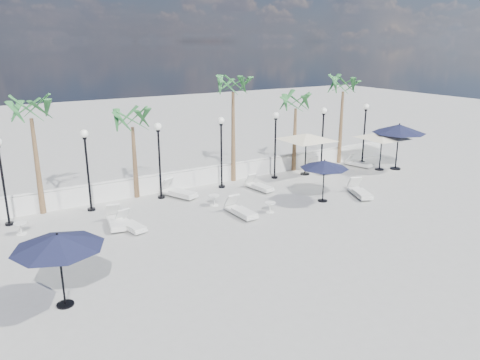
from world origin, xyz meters
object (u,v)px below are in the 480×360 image
lounger_7 (319,168)px  parasol_navy_mid (324,165)px  parasol_navy_left (58,242)px  parasol_navy_right (399,129)px  lounger_4 (259,186)px  parasol_cream_sq_a (306,134)px  lounger_6 (359,163)px  lounger_1 (116,221)px  lounger_3 (241,210)px  lounger_5 (360,191)px  lounger_2 (178,192)px  parasol_cream_sq_b (383,132)px  lounger_0 (131,224)px

lounger_7 → parasol_navy_mid: bearing=-122.3°
parasol_navy_left → parasol_navy_right: size_ratio=0.83×
lounger_4 → parasol_cream_sq_a: (4.01, 1.12, 2.23)m
lounger_6 → lounger_7: 2.95m
lounger_1 → parasol_cream_sq_a: parasol_cream_sq_a is taller
parasol_navy_right → parasol_navy_left: bearing=-164.7°
lounger_3 → lounger_7: size_ratio=1.00×
lounger_7 → parasol_navy_mid: parasol_navy_mid is taller
lounger_3 → lounger_5: 6.71m
lounger_2 → parasol_navy_mid: 7.46m
lounger_5 → parasol_cream_sq_b: bearing=55.5°
lounger_0 → parasol_cream_sq_a: 12.22m
lounger_4 → parasol_cream_sq_b: parasol_cream_sq_b is taller
lounger_7 → parasol_navy_right: bearing=-17.5°
lounger_1 → parasol_navy_mid: 10.13m
lounger_0 → lounger_3: (4.83, -1.00, 0.02)m
parasol_navy_right → lounger_7: bearing=156.2°
lounger_5 → parasol_cream_sq_a: size_ratio=0.39×
lounger_0 → parasol_navy_right: parasol_navy_right is taller
parasol_cream_sq_b → lounger_4: bearing=177.1°
lounger_5 → parasol_navy_right: (5.76, 2.72, 2.27)m
lounger_4 → parasol_navy_left: size_ratio=0.70×
lounger_4 → parasol_cream_sq_a: size_ratio=0.35×
lounger_5 → lounger_7: lounger_5 is taller
lounger_4 → lounger_7: size_ratio=0.94×
lounger_1 → lounger_4: bearing=17.3°
lounger_4 → lounger_5: lounger_5 is taller
parasol_cream_sq_a → parasol_cream_sq_b: parasol_cream_sq_a is taller
lounger_5 → parasol_cream_sq_a: bearing=110.3°
lounger_7 → parasol_navy_right: (4.47, -1.97, 2.28)m
lounger_6 → parasol_cream_sq_b: 2.52m
lounger_0 → parasol_navy_mid: 9.59m
lounger_0 → lounger_6: (15.72, 2.56, -0.01)m
parasol_navy_left → lounger_1: bearing=59.6°
lounger_5 → lounger_6: (4.22, 4.32, -0.04)m
lounger_2 → parasol_cream_sq_b: size_ratio=0.43×
lounger_1 → lounger_5: 12.18m
parasol_navy_mid → parasol_navy_right: size_ratio=0.74×
lounger_7 → parasol_cream_sq_b: bearing=-18.0°
lounger_0 → parasol_cream_sq_a: (11.66, 2.90, 2.24)m
lounger_1 → parasol_navy_mid: bearing=-2.4°
lounger_4 → parasol_navy_left: (-11.26, -6.52, 1.85)m
lounger_3 → parasol_navy_left: 9.41m
lounger_5 → parasol_navy_left: 15.51m
parasol_navy_mid → parasol_navy_left: bearing=-165.5°
lounger_7 → parasol_navy_left: size_ratio=0.75×
parasol_cream_sq_b → lounger_7: bearing=155.7°
lounger_0 → lounger_4: size_ratio=0.99×
parasol_navy_left → parasol_cream_sq_a: parasol_cream_sq_a is taller
lounger_1 → lounger_6: lounger_1 is taller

